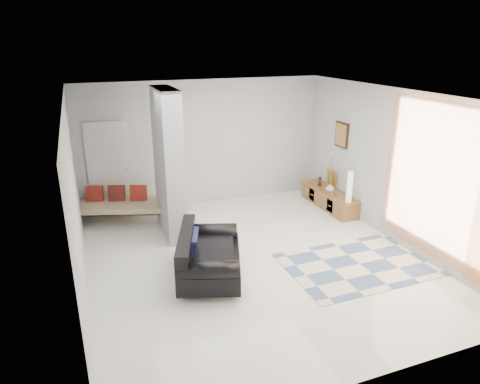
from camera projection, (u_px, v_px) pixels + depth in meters
name	position (u px, v px, depth m)	size (l,w,h in m)	color
floor	(255.00, 260.00, 7.39)	(6.00, 6.00, 0.00)	white
ceiling	(257.00, 95.00, 6.45)	(6.00, 6.00, 0.00)	white
wall_back	(204.00, 144.00, 9.56)	(6.00, 6.00, 0.00)	silver
wall_front	(373.00, 272.00, 4.28)	(6.00, 6.00, 0.00)	silver
wall_left	(76.00, 205.00, 6.00)	(6.00, 6.00, 0.00)	silver
wall_right	(394.00, 166.00, 7.84)	(6.00, 6.00, 0.00)	silver
partition_column	(169.00, 164.00, 7.96)	(0.35, 1.20, 2.80)	#A1A5A8
hallway_door	(109.00, 170.00, 8.95)	(0.85, 0.06, 2.04)	silver
curtain	(439.00, 183.00, 6.79)	(2.55, 2.55, 0.00)	orange
wall_art	(342.00, 135.00, 9.24)	(0.04, 0.45, 0.55)	#381E0F
media_console	(329.00, 198.00, 9.67)	(0.45, 1.74, 0.80)	brown
loveseat	(206.00, 256.00, 6.78)	(1.39, 1.80, 0.76)	silver
daybed	(123.00, 204.00, 8.79)	(2.11, 1.39, 0.77)	black
area_rug	(360.00, 264.00, 7.25)	(2.52, 1.68, 0.01)	beige
cylinder_lamp	(350.00, 187.00, 8.82)	(0.12, 0.12, 0.65)	silver
bronze_figurine	(320.00, 181.00, 9.86)	(0.11, 0.11, 0.22)	black
vase	(330.00, 188.00, 9.47)	(0.19, 0.19, 0.19)	silver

